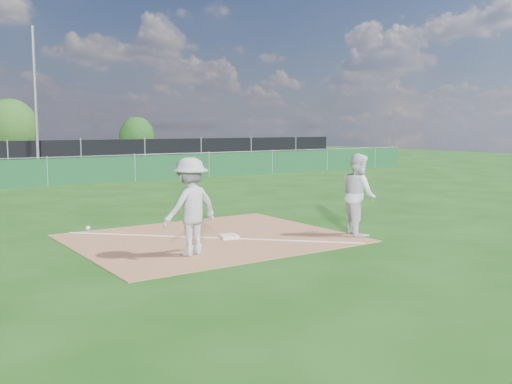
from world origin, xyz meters
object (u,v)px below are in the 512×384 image
play_at_first (190,207)px  car_mid (9,157)px  runner (359,194)px  first_base (229,236)px  tree_mid (11,130)px  light_pole (35,100)px  car_right (89,155)px  tree_right (137,137)px

play_at_first → car_mid: (2.05, 27.32, -0.24)m
runner → first_base: bearing=87.4°
car_mid → tree_mid: size_ratio=0.99×
light_pole → car_mid: light_pole is taller
car_right → play_at_first: bearing=159.8°
car_mid → play_at_first: bearing=-173.5°
light_pole → tree_right: size_ratio=2.37×
first_base → car_mid: 26.34m
first_base → runner: size_ratio=0.20×
runner → car_mid: size_ratio=0.43×
play_at_first → first_base: bearing=33.4°
tree_mid → car_mid: bearing=-102.7°
car_right → light_pole: bearing=131.9°
first_base → tree_mid: bearing=86.6°
runner → tree_mid: size_ratio=0.43×
light_pole → play_at_first: 23.34m
car_right → runner: bearing=168.4°
play_at_first → tree_right: size_ratio=0.82×
car_mid → tree_mid: tree_mid is taller
car_mid → car_right: (5.13, 0.60, -0.05)m
runner → car_mid: 27.73m
tree_mid → tree_right: (9.74, 0.61, -0.60)m
tree_mid → first_base: bearing=-93.4°
runner → car_right: size_ratio=0.41×
first_base → play_at_first: play_at_first is taller
light_pole → first_base: (-1.17, -21.98, -3.94)m
car_right → tree_mid: tree_mid is taller
play_at_first → tree_right: (13.15, 33.96, 0.75)m
car_mid → first_base: bearing=-170.4°
play_at_first → runner: play_at_first is taller
first_base → play_at_first: size_ratio=0.14×
first_base → play_at_first: (-1.52, -1.00, 0.93)m
light_pole → runner: size_ratio=4.10×
tree_right → tree_mid: bearing=-176.4°
first_base → car_mid: (0.53, 26.32, 0.69)m
light_pole → car_mid: (-0.63, 4.34, -3.25)m
runner → tree_mid: bearing=24.1°
runner → tree_mid: tree_mid is taller
play_at_first → tree_mid: size_ratio=0.61×
play_at_first → car_right: play_at_first is taller
first_base → play_at_first: bearing=-146.6°
light_pole → play_at_first: (-2.69, -22.99, -3.01)m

